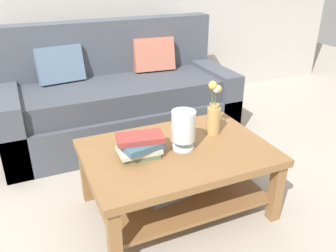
{
  "coord_description": "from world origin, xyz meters",
  "views": [
    {
      "loc": [
        -0.87,
        -2.23,
        1.57
      ],
      "look_at": [
        -0.01,
        -0.3,
        0.57
      ],
      "focal_mm": 37.57,
      "sensor_mm": 36.0,
      "label": 1
    }
  ],
  "objects": [
    {
      "name": "glass_hurricane_vase",
      "position": [
        0.03,
        -0.45,
        0.61
      ],
      "size": [
        0.15,
        0.15,
        0.26
      ],
      "color": "silver",
      "rests_on": "coffee_table"
    },
    {
      "name": "book_stack_main",
      "position": [
        -0.26,
        -0.42,
        0.53
      ],
      "size": [
        0.31,
        0.24,
        0.13
      ],
      "color": "#51704C",
      "rests_on": "coffee_table"
    },
    {
      "name": "ground_plane",
      "position": [
        0.0,
        0.0,
        0.0
      ],
      "size": [
        10.0,
        10.0,
        0.0
      ],
      "primitive_type": "plane",
      "color": "#ADA393"
    },
    {
      "name": "coffee_table",
      "position": [
        -0.02,
        -0.45,
        0.33
      ],
      "size": [
        1.19,
        0.82,
        0.47
      ],
      "color": "olive",
      "rests_on": "ground"
    },
    {
      "name": "couch",
      "position": [
        -0.03,
        0.84,
        0.36
      ],
      "size": [
        2.13,
        0.9,
        1.06
      ],
      "color": "#474C56",
      "rests_on": "ground"
    },
    {
      "name": "flower_pitcher",
      "position": [
        0.32,
        -0.33,
        0.62
      ],
      "size": [
        0.1,
        0.1,
        0.39
      ],
      "color": "tan",
      "rests_on": "coffee_table"
    }
  ]
}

